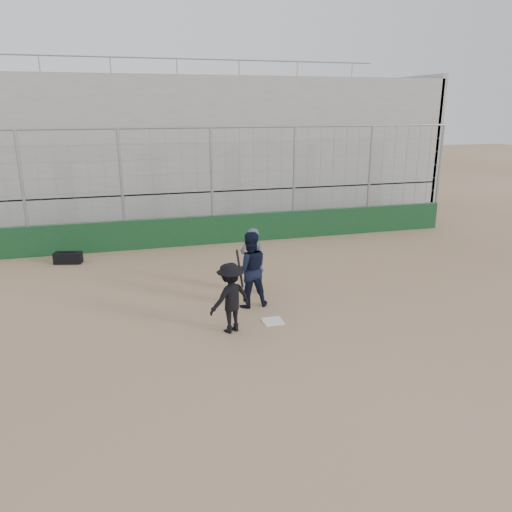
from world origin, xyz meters
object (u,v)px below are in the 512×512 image
object	(u,v)px
catcher_crouched	(250,282)
equipment_bag	(68,258)
batter_at_plate	(230,298)
umpire	(252,264)

from	to	relation	value
catcher_crouched	equipment_bag	size ratio (longest dim) A/B	1.42
batter_at_plate	umpire	bearing A→B (deg)	63.48
batter_at_plate	catcher_crouched	bearing A→B (deg)	58.12
catcher_crouched	umpire	world-z (taller)	umpire
catcher_crouched	batter_at_plate	bearing A→B (deg)	-121.88
batter_at_plate	equipment_bag	size ratio (longest dim) A/B	1.95
batter_at_plate	umpire	xyz separation A→B (m)	(1.07, 2.15, 0.01)
batter_at_plate	catcher_crouched	world-z (taller)	batter_at_plate
umpire	equipment_bag	distance (m)	6.28
catcher_crouched	equipment_bag	xyz separation A→B (m)	(-4.52, 4.89, -0.45)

